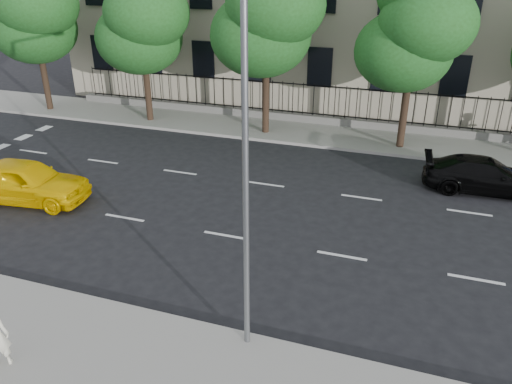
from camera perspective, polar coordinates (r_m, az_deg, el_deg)
ground at (r=15.29m, az=-7.02°, el=-9.44°), size 120.00×120.00×0.00m
near_sidewalk at (r=12.61m, az=-15.20°, el=-18.78°), size 60.00×4.00×0.15m
far_sidewalk at (r=27.25m, az=5.65°, el=6.80°), size 60.00×4.00×0.15m
lane_markings at (r=19.05m, az=-0.94°, el=-1.74°), size 49.60×4.62×0.01m
iron_fence at (r=28.66m, az=6.51°, el=8.90°), size 30.00×0.50×2.20m
street_light at (r=10.59m, az=-0.24°, el=5.89°), size 0.25×3.32×8.05m
tree_a at (r=32.89m, az=-23.99°, el=18.87°), size 5.71×5.31×9.39m
tree_b at (r=28.78m, az=-12.81°, el=19.10°), size 5.53×5.12×8.97m
tree_c at (r=25.85m, az=1.42°, el=20.30°), size 5.89×5.50×9.80m
tree_d at (r=24.74m, az=17.85°, el=17.61°), size 5.34×4.94×8.84m
yellow_taxi at (r=21.18m, az=-24.88°, el=1.13°), size 5.11×2.58×1.67m
black_sedan at (r=22.12m, az=24.66°, el=1.77°), size 4.89×2.24×1.39m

